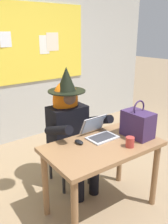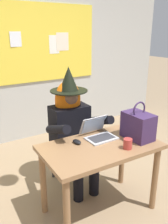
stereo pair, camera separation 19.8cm
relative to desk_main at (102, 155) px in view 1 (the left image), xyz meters
name	(u,v)px [view 1 (the left image)]	position (x,y,z in m)	size (l,w,h in m)	color
ground_plane	(111,204)	(0.12, -0.02, -0.62)	(24.00, 24.00, 0.00)	#937A5B
wall_back_bulletin	(16,48)	(0.12, 2.11, 0.87)	(5.50, 2.30, 2.97)	#B2B2AD
desk_main	(102,155)	(0.00, 0.00, 0.00)	(1.13, 0.68, 0.74)	#8E6642
chair_at_desk	(66,142)	(0.03, 0.68, -0.13)	(0.46, 0.46, 0.88)	#2D3347
person_costumed	(70,123)	(0.02, 0.56, 0.15)	(0.61, 0.68, 1.39)	black
laptop	(99,132)	(0.09, 0.15, 0.16)	(0.30, 0.29, 0.20)	#B7B7BC
computer_mouse	(79,142)	(-0.17, 0.15, 0.13)	(0.06, 0.10, 0.03)	black
handbag	(138,124)	(0.39, -0.08, 0.25)	(0.20, 0.30, 0.38)	#38234C
coffee_mug	(130,142)	(0.16, -0.19, 0.16)	(0.08, 0.08, 0.10)	#B23833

